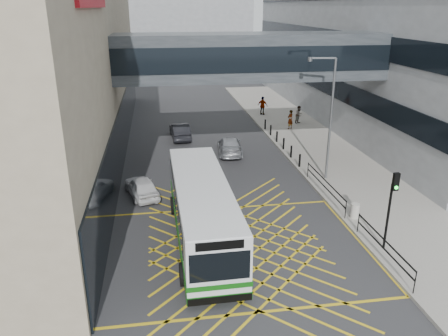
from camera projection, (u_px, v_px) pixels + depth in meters
name	position (u px, v px, depth m)	size (l,w,h in m)	color
ground	(237.00, 250.00, 20.34)	(120.00, 120.00, 0.00)	#333335
building_right	(436.00, 14.00, 42.53)	(24.09, 44.00, 20.00)	gray
building_far	(161.00, 17.00, 72.53)	(28.00, 16.00, 18.00)	gray
skybridge	(250.00, 56.00, 29.28)	(20.00, 4.10, 3.00)	#373C41
pavement	(313.00, 145.00, 35.50)	(6.00, 54.00, 0.16)	gray
box_junction	(237.00, 250.00, 20.34)	(12.00, 9.00, 0.01)	gold
bus	(202.00, 209.00, 20.75)	(2.82, 10.78, 3.01)	silver
car_white	(142.00, 187.00, 25.86)	(1.60, 3.91, 1.24)	white
car_dark	(180.00, 131.00, 37.22)	(1.69, 4.32, 1.35)	black
car_silver	(230.00, 145.00, 33.46)	(1.83, 4.33, 1.35)	#9EA1A6
traffic_light	(392.00, 200.00, 19.22)	(0.27, 0.44, 3.79)	black
street_lamp	(328.00, 112.00, 26.88)	(1.75, 0.49, 7.68)	slate
litter_bin	(355.00, 211.00, 22.95)	(0.46, 0.46, 0.79)	#ADA89E
kerb_railings	(348.00, 208.00, 22.56)	(0.05, 12.54, 1.00)	black
bollards	(280.00, 140.00, 34.92)	(0.14, 10.14, 0.90)	black
pedestrian_a	(290.00, 120.00, 39.55)	(0.69, 0.49, 1.73)	gray
pedestrian_b	(299.00, 115.00, 41.50)	(0.81, 0.47, 1.65)	gray
pedestrian_c	(263.00, 106.00, 44.71)	(1.10, 0.53, 1.87)	gray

